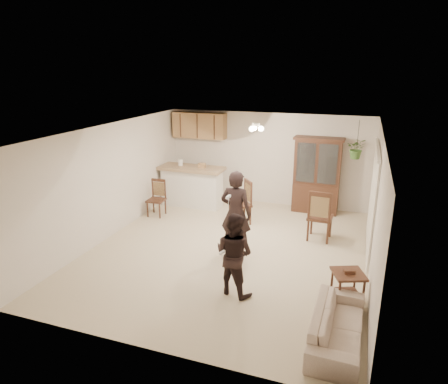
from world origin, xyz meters
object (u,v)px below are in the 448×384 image
(adult, at_px, (236,212))
(chair_hutch_left, at_px, (240,211))
(chair_hutch_right, at_px, (320,225))
(china_hutch, at_px, (317,176))
(child, at_px, (234,256))
(chair_bar, at_px, (156,206))
(side_table, at_px, (347,287))
(sofa, at_px, (338,318))

(adult, distance_m, chair_hutch_left, 1.78)
(adult, distance_m, chair_hutch_right, 2.08)
(adult, relative_size, china_hutch, 0.92)
(child, relative_size, chair_hutch_left, 1.27)
(chair_hutch_left, bearing_deg, china_hutch, 93.16)
(chair_bar, bearing_deg, chair_hutch_right, -3.70)
(chair_hutch_left, xyz_separation_m, chair_hutch_right, (1.93, -0.33, 0.02))
(side_table, bearing_deg, chair_bar, 152.50)
(child, distance_m, chair_hutch_left, 3.17)
(chair_hutch_right, bearing_deg, adult, 43.40)
(adult, height_order, china_hutch, china_hutch)
(child, bearing_deg, china_hutch, -83.29)
(adult, xyz_separation_m, chair_hutch_right, (1.52, 1.30, -0.57))
(chair_hutch_left, relative_size, chair_hutch_right, 0.92)
(china_hutch, relative_size, chair_bar, 2.12)
(sofa, distance_m, chair_hutch_left, 4.55)
(side_table, bearing_deg, child, -169.88)
(child, bearing_deg, side_table, -153.17)
(child, height_order, china_hutch, china_hutch)
(china_hutch, distance_m, chair_bar, 4.19)
(side_table, bearing_deg, adult, 154.01)
(child, relative_size, chair_hutch_right, 1.17)
(sofa, height_order, child, child)
(child, relative_size, chair_bar, 1.46)
(adult, bearing_deg, child, 109.37)
(sofa, bearing_deg, china_hutch, 11.69)
(child, xyz_separation_m, china_hutch, (0.79, 4.47, 0.30))
(adult, distance_m, chair_bar, 3.01)
(sofa, relative_size, child, 1.39)
(china_hutch, xyz_separation_m, chair_hutch_right, (0.32, -1.76, -0.65))
(china_hutch, bearing_deg, sofa, -78.88)
(child, xyz_separation_m, chair_hutch_right, (1.10, 2.71, -0.35))
(side_table, bearing_deg, chair_hutch_left, 134.25)
(chair_hutch_right, bearing_deg, sofa, 103.48)
(sofa, bearing_deg, child, 68.73)
(adult, height_order, chair_bar, adult)
(side_table, relative_size, chair_bar, 0.67)
(sofa, relative_size, chair_hutch_left, 1.76)
(sofa, distance_m, side_table, 1.05)
(child, distance_m, chair_hutch_right, 2.95)
(adult, height_order, chair_hutch_left, adult)
(sofa, distance_m, adult, 3.08)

